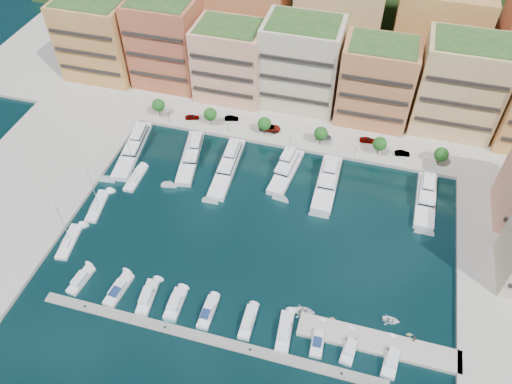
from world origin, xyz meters
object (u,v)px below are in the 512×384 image
at_px(tree_2, 264,124).
at_px(car_2, 270,128).
at_px(lamppost_1, 228,125).
at_px(car_4, 368,140).
at_px(lamppost_4, 424,160).
at_px(tender_0, 304,312).
at_px(yacht_2, 228,164).
at_px(person_0, 355,340).
at_px(cruiser_1, 118,290).
at_px(person_1, 414,339).
at_px(cruiser_6, 285,332).
at_px(lamppost_2, 290,136).
at_px(sailboat_0, 69,242).
at_px(yacht_4, 328,181).
at_px(cruiser_3, 175,304).
at_px(cruiser_0, 81,280).
at_px(tree_4, 380,144).
at_px(cruiser_5, 248,322).
at_px(sailboat_2, 135,179).
at_px(lamppost_0, 168,115).
at_px(car_3, 323,137).
at_px(cruiser_9, 392,359).
at_px(cruiser_7, 318,340).
at_px(yacht_0, 134,147).
at_px(tree_5, 441,154).
at_px(tree_0, 158,105).
at_px(car_1, 232,118).
at_px(tender_1, 333,319).
at_px(sailboat_1, 97,206).
at_px(yacht_3, 287,169).
at_px(tender_2, 391,320).
at_px(yacht_1, 191,155).
at_px(cruiser_4, 208,312).
at_px(car_5, 402,153).
at_px(cruiser_8, 350,348).
at_px(tree_1, 210,114).
at_px(tree_3, 321,133).
at_px(tender_3, 409,335).
at_px(car_0, 192,117).
at_px(lamppost_3, 356,148).

distance_m(tree_2, car_2, 3.76).
xyz_separation_m(lamppost_1, car_4, (38.79, 6.70, -2.07)).
relative_size(lamppost_4, tender_0, 0.95).
height_order(yacht_2, person_0, yacht_2).
bearing_deg(cruiser_1, person_1, 4.29).
distance_m(cruiser_6, person_0, 14.01).
relative_size(lamppost_2, sailboat_0, 0.32).
bearing_deg(yacht_4, cruiser_3, -119.02).
distance_m(yacht_4, cruiser_6, 44.30).
bearing_deg(cruiser_0, tree_4, 45.04).
bearing_deg(cruiser_5, person_1, 8.01).
bearing_deg(tender_0, sailboat_2, 57.67).
height_order(lamppost_0, car_3, lamppost_0).
bearing_deg(cruiser_9, cruiser_7, -179.97).
xyz_separation_m(yacht_0, car_3, (49.90, 17.76, 0.46)).
distance_m(tree_5, car_4, 19.93).
distance_m(tree_0, car_1, 21.65).
height_order(cruiser_7, tender_1, cruiser_7).
xyz_separation_m(lamppost_0, sailboat_1, (-5.00, -35.05, -3.52)).
bearing_deg(yacht_3, cruiser_7, -69.51).
height_order(tree_5, person_0, tree_5).
bearing_deg(tender_2, yacht_1, 58.55).
relative_size(cruiser_4, car_3, 1.68).
bearing_deg(cruiser_7, tender_0, 124.70).
bearing_deg(tree_4, cruiser_7, -95.45).
xyz_separation_m(yacht_4, cruiser_9, (20.22, -44.28, -0.54)).
xyz_separation_m(cruiser_1, cruiser_5, (28.95, 0.03, -0.02)).
bearing_deg(yacht_1, tender_0, -44.20).
relative_size(lamppost_4, car_5, 1.04).
bearing_deg(sailboat_0, cruiser_9, -6.74).
relative_size(cruiser_8, sailboat_2, 0.56).
height_order(cruiser_9, tender_1, cruiser_9).
distance_m(tree_1, tree_3, 32.00).
bearing_deg(lamppost_0, tender_1, -41.62).
xyz_separation_m(yacht_3, cruiser_1, (-26.40, -45.56, -0.64)).
relative_size(lamppost_1, yacht_3, 0.23).
xyz_separation_m(cruiser_7, tender_2, (13.67, 8.37, -0.20)).
xyz_separation_m(yacht_4, cruiser_5, (-8.68, -44.27, -0.54)).
xyz_separation_m(tree_0, cruiser_4, (35.35, -58.10, -4.17)).
xyz_separation_m(sailboat_2, tender_1, (56.54, -26.59, 0.05)).
height_order(yacht_3, tender_3, yacht_3).
xyz_separation_m(yacht_0, cruiser_8, (66.25, -42.92, -0.66)).
height_order(sailboat_2, tender_2, sailboat_2).
height_order(tree_5, yacht_3, tree_5).
xyz_separation_m(yacht_3, cruiser_0, (-35.43, -45.53, -0.66)).
height_order(tree_1, car_0, tree_1).
xyz_separation_m(tree_3, tender_2, (24.13, -49.72, -4.37)).
bearing_deg(lamppost_3, person_0, -82.12).
xyz_separation_m(tree_5, sailboat_2, (-76.04, -25.91, -4.43)).
height_order(lamppost_2, person_0, lamppost_2).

